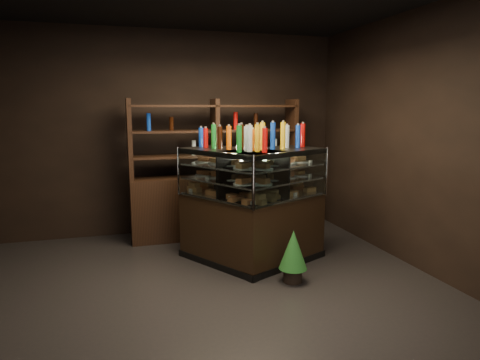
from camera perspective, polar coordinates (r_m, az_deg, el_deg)
name	(u,v)px	position (r m, az deg, el deg)	size (l,w,h in m)	color
ground	(212,297)	(4.46, -3.70, -15.28)	(5.00, 5.00, 0.00)	black
room_shell	(210,101)	(4.05, -4.00, 10.51)	(5.02, 5.02, 3.01)	black
display_case	(252,225)	(5.23, 1.63, -5.98)	(1.79, 1.43, 1.40)	black
food_display	(252,175)	(5.10, 1.66, 0.69)	(1.44, 1.10, 0.43)	#D6834C
bottles_top	(253,137)	(5.05, 1.69, 5.69)	(1.27, 0.96, 0.30)	black
potted_conifer	(293,249)	(4.70, 7.12, -9.10)	(0.31, 0.31, 0.66)	black
back_shelving	(216,195)	(6.29, -3.29, -2.06)	(2.44, 0.44, 2.00)	black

